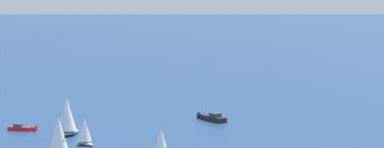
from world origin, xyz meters
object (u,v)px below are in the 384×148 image
(sailboat_inshore, at_px, (85,131))
(motorboat_outer_ring_a, at_px, (211,117))
(motorboat_ahead, at_px, (24,128))
(sailboat_near_centre, at_px, (161,145))
(sailboat_outer_ring_b, at_px, (67,116))
(sailboat_offshore, at_px, (59,146))

(sailboat_inshore, bearing_deg, motorboat_outer_ring_a, -40.09)
(motorboat_ahead, height_order, motorboat_outer_ring_a, motorboat_outer_ring_a)
(sailboat_near_centre, height_order, sailboat_inshore, sailboat_near_centre)
(sailboat_near_centre, bearing_deg, sailboat_inshore, 47.40)
(motorboat_outer_ring_a, relative_size, sailboat_outer_ring_b, 0.91)
(motorboat_ahead, bearing_deg, motorboat_outer_ring_a, -70.62)
(sailboat_near_centre, relative_size, motorboat_outer_ring_a, 0.85)
(sailboat_near_centre, xyz_separation_m, sailboat_inshore, (18.55, 20.17, -0.47))
(sailboat_offshore, distance_m, motorboat_ahead, 54.96)
(sailboat_offshore, bearing_deg, motorboat_ahead, 21.40)
(motorboat_ahead, bearing_deg, sailboat_near_centre, -132.97)
(sailboat_outer_ring_b, bearing_deg, sailboat_inshore, -151.00)
(sailboat_offshore, height_order, motorboat_ahead, sailboat_offshore)
(sailboat_offshore, bearing_deg, sailboat_outer_ring_b, 8.79)
(motorboat_ahead, bearing_deg, sailboat_outer_ring_b, -117.03)
(motorboat_ahead, xyz_separation_m, sailboat_outer_ring_b, (-6.69, -13.12, 4.56))
(motorboat_outer_ring_a, height_order, sailboat_outer_ring_b, sailboat_outer_ring_b)
(sailboat_offshore, bearing_deg, sailboat_inshore, 0.39)
(sailboat_near_centre, relative_size, motorboat_ahead, 1.09)
(sailboat_offshore, height_order, motorboat_outer_ring_a, sailboat_offshore)
(motorboat_ahead, relative_size, sailboat_outer_ring_b, 0.71)
(sailboat_inshore, xyz_separation_m, motorboat_ahead, (18.62, 19.73, -2.93))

